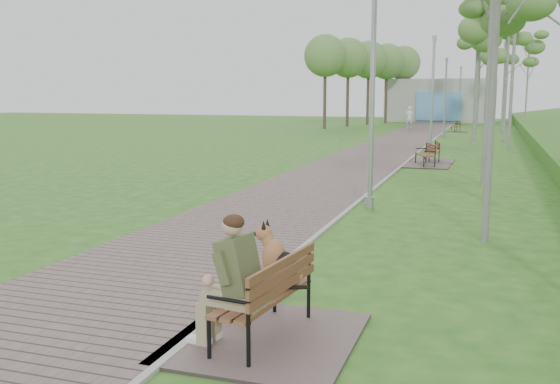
{
  "coord_description": "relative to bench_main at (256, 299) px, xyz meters",
  "views": [
    {
      "loc": [
        3.08,
        -10.67,
        2.77
      ],
      "look_at": [
        -0.02,
        -1.46,
        1.21
      ],
      "focal_mm": 40.0,
      "sensor_mm": 36.0,
      "label": 1
    }
  ],
  "objects": [
    {
      "name": "building_north",
      "position": [
        -2.19,
        55.39,
        1.51
      ],
      "size": [
        10.0,
        5.2,
        4.0
      ],
      "color": "#9E9E99",
      "rests_on": "ground"
    },
    {
      "name": "birch_distant_b",
      "position": [
        4.91,
        45.34,
        5.39
      ],
      "size": [
        2.33,
        2.33,
        7.49
      ],
      "color": "silver",
      "rests_on": "ground"
    },
    {
      "name": "bench_third",
      "position": [
        0.22,
        19.55,
        -0.31
      ],
      "size": [
        1.63,
        1.81,
        1.0
      ],
      "color": "#62534F",
      "rests_on": "ground"
    },
    {
      "name": "kerb",
      "position": [
        -0.69,
        25.92,
        -0.46
      ],
      "size": [
        0.1,
        67.0,
        0.05
      ],
      "primitive_type": "cube",
      "color": "#999993",
      "rests_on": "ground"
    },
    {
      "name": "ground",
      "position": [
        -0.69,
        4.42,
        -0.49
      ],
      "size": [
        120.0,
        120.0,
        0.0
      ],
      "primitive_type": "plane",
      "color": "#275B1B",
      "rests_on": "ground"
    },
    {
      "name": "birch_distant_a",
      "position": [
        1.36,
        45.49,
        6.21
      ],
      "size": [
        2.63,
        2.63,
        8.53
      ],
      "color": "silver",
      "rests_on": "ground"
    },
    {
      "name": "birch_mid_c",
      "position": [
        1.59,
        28.45,
        6.09
      ],
      "size": [
        2.85,
        2.85,
        8.38
      ],
      "color": "silver",
      "rests_on": "ground"
    },
    {
      "name": "birch_far_c",
      "position": [
        3.15,
        39.87,
        5.41
      ],
      "size": [
        2.25,
        2.25,
        7.51
      ],
      "color": "silver",
      "rests_on": "ground"
    },
    {
      "name": "lamp_post_near",
      "position": [
        -0.25,
        8.34,
        1.96
      ],
      "size": [
        0.2,
        0.2,
        5.24
      ],
      "color": "#9EA0A6",
      "rests_on": "ground"
    },
    {
      "name": "lamp_post_second",
      "position": [
        -0.34,
        24.97,
        2.05
      ],
      "size": [
        0.21,
        0.21,
        5.43
      ],
      "color": "#9EA0A6",
      "rests_on": "ground"
    },
    {
      "name": "lamp_post_third",
      "position": [
        -0.34,
        33.85,
        1.78
      ],
      "size": [
        0.19,
        0.19,
        4.86
      ],
      "color": "#9EA0A6",
      "rests_on": "ground"
    },
    {
      "name": "pedestrian_near",
      "position": [
        -3.51,
        42.33,
        0.36
      ],
      "size": [
        0.64,
        0.44,
        1.71
      ],
      "primitive_type": "imported",
      "rotation": [
        0.0,
        0.0,
        3.09
      ],
      "color": "white",
      "rests_on": "ground"
    },
    {
      "name": "walkway",
      "position": [
        -2.44,
        25.92,
        -0.47
      ],
      "size": [
        3.5,
        67.0,
        0.04
      ],
      "primitive_type": "cube",
      "color": "#62534F",
      "rests_on": "ground"
    },
    {
      "name": "lamp_post_far",
      "position": [
        -0.33,
        52.89,
        1.87
      ],
      "size": [
        0.2,
        0.2,
        5.06
      ],
      "color": "#9EA0A6",
      "rests_on": "ground"
    },
    {
      "name": "bench_main",
      "position": [
        0.0,
        0.0,
        0.0
      ],
      "size": [
        1.98,
        2.2,
        1.73
      ],
      "color": "#62534F",
      "rests_on": "ground"
    },
    {
      "name": "bench_second",
      "position": [
        0.11,
        17.77,
        -0.29
      ],
      "size": [
        1.73,
        1.92,
        1.06
      ],
      "color": "#62534F",
      "rests_on": "ground"
    },
    {
      "name": "bench_far",
      "position": [
        0.09,
        39.87,
        -0.32
      ],
      "size": [
        1.54,
        1.71,
        0.95
      ],
      "color": "#62534F",
      "rests_on": "ground"
    }
  ]
}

